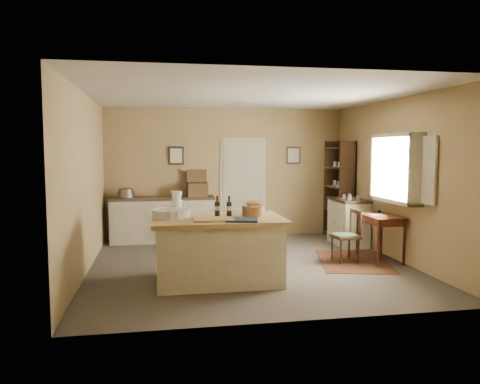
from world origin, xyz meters
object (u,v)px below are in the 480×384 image
object	(u,v)px
work_island	(217,248)
desk_chair	(345,237)
sideboard	(163,218)
right_cabinet	(348,221)
writing_desk	(380,221)
shelving_unit	(341,190)

from	to	relation	value
work_island	desk_chair	world-z (taller)	work_island
sideboard	right_cabinet	distance (m)	3.67
writing_desk	shelving_unit	size ratio (longest dim) A/B	0.42
desk_chair	shelving_unit	distance (m)	2.27
shelving_unit	sideboard	bearing A→B (deg)	176.90
writing_desk	right_cabinet	distance (m)	1.32
work_island	sideboard	size ratio (longest dim) A/B	0.88
desk_chair	shelving_unit	world-z (taller)	shelving_unit
work_island	desk_chair	xyz separation A→B (m)	(2.23, 0.78, -0.06)
work_island	shelving_unit	distance (m)	4.15
writing_desk	shelving_unit	world-z (taller)	shelving_unit
sideboard	desk_chair	world-z (taller)	sideboard
work_island	sideboard	distance (m)	3.11
work_island	desk_chair	bearing A→B (deg)	19.43
writing_desk	right_cabinet	bearing A→B (deg)	90.01
sideboard	writing_desk	size ratio (longest dim) A/B	2.41
work_island	shelving_unit	size ratio (longest dim) A/B	0.90
writing_desk	right_cabinet	xyz separation A→B (m)	(-0.00, 1.31, -0.21)
work_island	shelving_unit	xyz separation A→B (m)	(2.98, 2.83, 0.53)
desk_chair	right_cabinet	size ratio (longest dim) A/B	0.85
desk_chair	work_island	bearing A→B (deg)	-165.26
work_island	desk_chair	distance (m)	2.36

